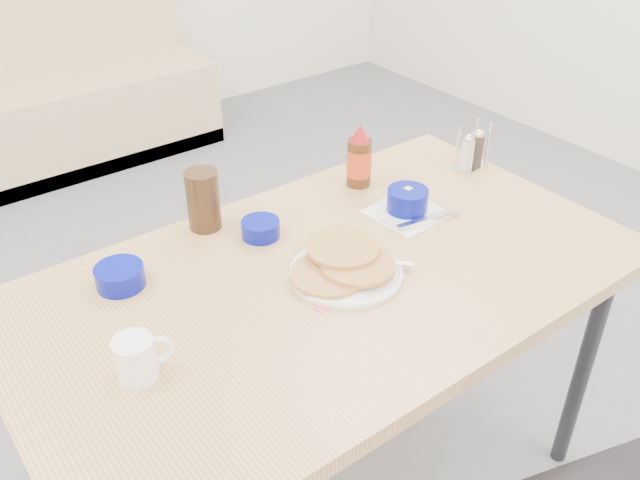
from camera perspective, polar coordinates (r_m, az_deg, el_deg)
booth_bench at (r=3.79m, az=-23.86°, el=10.52°), size 1.90×0.56×1.22m
dining_table at (r=1.54m, az=0.82°, el=-4.73°), size 1.40×0.80×0.76m
pancake_plate at (r=1.49m, az=2.10°, el=-2.28°), size 0.26×0.25×0.04m
coffee_mug at (r=1.27m, az=-15.13°, el=-9.54°), size 0.11×0.08×0.08m
grits_setting at (r=1.71m, az=7.38°, el=3.05°), size 0.20×0.18×0.07m
creamer_bowl at (r=1.52m, az=-16.50°, el=-2.97°), size 0.11×0.11×0.05m
butter_bowl at (r=1.62m, az=-5.02°, el=0.95°), size 0.09×0.09×0.04m
amber_tumbler at (r=1.65m, az=-9.82°, el=3.34°), size 0.08×0.08×0.15m
condiment_caddy at (r=1.97m, az=12.68°, el=7.22°), size 0.11×0.07×0.12m
syrup_bottle at (r=1.82m, az=3.32°, el=6.81°), size 0.07×0.07×0.17m
sugar_wrapper at (r=1.41m, az=0.31°, el=-5.63°), size 0.05×0.03×0.00m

